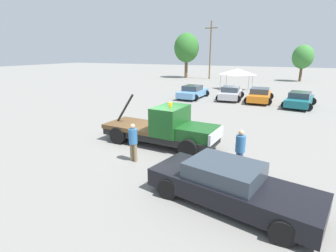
{
  "coord_description": "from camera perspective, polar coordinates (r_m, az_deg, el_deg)",
  "views": [
    {
      "loc": [
        5.75,
        -11.51,
        4.65
      ],
      "look_at": [
        0.5,
        0.0,
        1.05
      ],
      "focal_mm": 28.0,
      "sensor_mm": 36.0,
      "label": 1
    }
  ],
  "objects": [
    {
      "name": "ground_plane",
      "position": [
        13.68,
        -1.91,
        -4.0
      ],
      "size": [
        160.0,
        160.0,
        0.0
      ],
      "primitive_type": "plane",
      "color": "gray"
    },
    {
      "name": "tow_truck",
      "position": [
        13.22,
        -0.59,
        -0.58
      ],
      "size": [
        6.21,
        2.48,
        2.51
      ],
      "rotation": [
        0.0,
        0.0,
        -0.08
      ],
      "color": "black",
      "rests_on": "ground"
    },
    {
      "name": "foreground_car",
      "position": [
        8.57,
        13.27,
        -12.37
      ],
      "size": [
        5.52,
        3.03,
        1.34
      ],
      "rotation": [
        0.0,
        0.0,
        -0.22
      ],
      "color": "black",
      "rests_on": "ground"
    },
    {
      "name": "person_near_truck",
      "position": [
        10.74,
        15.45,
        -4.59
      ],
      "size": [
        0.38,
        0.38,
        1.73
      ],
      "rotation": [
        0.0,
        0.0,
        3.94
      ],
      "color": "#475B84",
      "rests_on": "ground"
    },
    {
      "name": "person_at_hood",
      "position": [
        11.4,
        -7.6,
        -3.01
      ],
      "size": [
        0.38,
        0.38,
        1.7
      ],
      "rotation": [
        0.0,
        0.0,
        1.41
      ],
      "color": "#847051",
      "rests_on": "ground"
    },
    {
      "name": "parked_car_skyblue",
      "position": [
        27.32,
        5.46,
        7.39
      ],
      "size": [
        2.54,
        4.78,
        1.34
      ],
      "rotation": [
        0.0,
        0.0,
        1.52
      ],
      "color": "#669ED1",
      "rests_on": "ground"
    },
    {
      "name": "parked_car_silver",
      "position": [
        27.08,
        13.46,
        6.95
      ],
      "size": [
        2.57,
        4.37,
        1.34
      ],
      "rotation": [
        0.0,
        0.0,
        1.63
      ],
      "color": "#B7B7BC",
      "rests_on": "ground"
    },
    {
      "name": "parked_car_orange",
      "position": [
        26.71,
        19.32,
        6.38
      ],
      "size": [
        2.49,
        4.82,
        1.34
      ],
      "rotation": [
        0.0,
        0.0,
        1.59
      ],
      "color": "orange",
      "rests_on": "ground"
    },
    {
      "name": "parked_car_teal",
      "position": [
        25.47,
        26.73,
        5.15
      ],
      "size": [
        2.87,
        4.83,
        1.34
      ],
      "rotation": [
        0.0,
        0.0,
        1.42
      ],
      "color": "#196670",
      "rests_on": "ground"
    },
    {
      "name": "canopy_tent_white",
      "position": [
        34.58,
        14.89,
        11.36
      ],
      "size": [
        3.45,
        3.45,
        2.61
      ],
      "color": "#9E9EA3",
      "rests_on": "ground"
    },
    {
      "name": "tree_left",
      "position": [
        47.95,
        27.29,
        13.22
      ],
      "size": [
        3.21,
        3.21,
        5.73
      ],
      "color": "brown",
      "rests_on": "ground"
    },
    {
      "name": "tree_center",
      "position": [
        49.17,
        4.04,
        16.6
      ],
      "size": [
        4.42,
        4.42,
        7.9
      ],
      "color": "brown",
      "rests_on": "ground"
    },
    {
      "name": "traffic_cone",
      "position": [
        16.0,
        6.5,
        -0.17
      ],
      "size": [
        0.4,
        0.4,
        0.55
      ],
      "color": "black",
      "rests_on": "ground"
    },
    {
      "name": "utility_pole",
      "position": [
        47.55,
        9.22,
        16.22
      ],
      "size": [
        2.2,
        0.24,
        9.66
      ],
      "color": "brown",
      "rests_on": "ground"
    }
  ]
}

